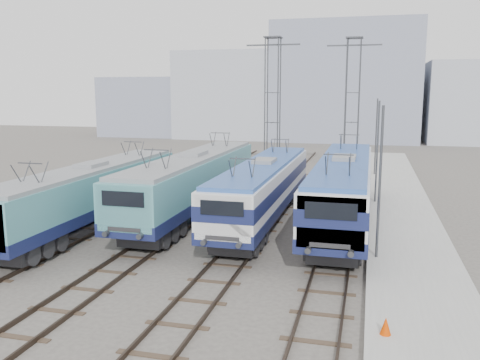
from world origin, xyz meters
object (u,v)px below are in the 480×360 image
locomotive_far_right (343,185)px  mast_front (380,186)px  locomotive_far_left (90,191)px  locomotive_center_left (193,180)px  locomotive_center_right (264,185)px  mast_mid (377,154)px  catenary_tower_east (352,103)px  safety_cone (386,326)px  catenary_tower_west (272,103)px  mast_rear (376,138)px

locomotive_far_right → mast_front: size_ratio=2.67×
locomotive_far_left → locomotive_center_left: (4.50, 4.18, 0.15)m
locomotive_center_right → mast_mid: 9.01m
catenary_tower_east → safety_cone: bearing=-85.5°
locomotive_center_left → safety_cone: locomotive_center_left is taller
catenary_tower_west → mast_front: size_ratio=1.71×
mast_front → mast_rear: bearing=90.0°
locomotive_center_right → catenary_tower_east: (4.25, 16.26, 4.42)m
catenary_tower_west → mast_rear: (8.60, 4.00, -3.14)m
safety_cone → mast_front: bearing=91.6°
mast_mid → locomotive_center_left: bearing=-151.9°
catenary_tower_west → mast_front: catenary_tower_west is taller
catenary_tower_east → mast_front: 22.32m
locomotive_center_right → catenary_tower_east: size_ratio=1.45×
locomotive_center_right → mast_rear: bearing=70.8°
locomotive_center_right → catenary_tower_west: size_ratio=1.45×
catenary_tower_east → mast_mid: 10.69m
catenary_tower_west → safety_cone: bearing=-72.3°
catenary_tower_east → locomotive_far_right: bearing=-89.1°
locomotive_far_left → safety_cone: locomotive_far_left is taller
catenary_tower_east → locomotive_center_left: bearing=-119.0°
catenary_tower_east → locomotive_center_right: bearing=-104.6°
locomotive_far_left → mast_rear: bearing=55.1°
locomotive_far_right → mast_mid: 6.24m
locomotive_center_left → mast_front: (10.85, -6.20, 1.20)m
catenary_tower_east → mast_front: size_ratio=1.71×
catenary_tower_east → mast_mid: size_ratio=1.71×
locomotive_far_right → catenary_tower_west: catenary_tower_west is taller
mast_mid → safety_cone: size_ratio=12.73×
locomotive_far_left → catenary_tower_east: catenary_tower_east is taller
locomotive_center_right → locomotive_far_right: bearing=5.1°
locomotive_far_left → locomotive_center_right: size_ratio=0.99×
catenary_tower_east → catenary_tower_west: bearing=-162.9°
catenary_tower_east → safety_cone: 30.24m
locomotive_center_right → mast_rear: mast_rear is taller
mast_mid → catenary_tower_east: bearing=101.9°
locomotive_center_left → locomotive_far_right: bearing=-0.4°
locomotive_center_right → catenary_tower_east: 17.38m
locomotive_center_right → locomotive_center_left: bearing=174.1°
locomotive_far_right → safety_cone: (2.06, -13.68, -1.81)m
mast_rear → locomotive_far_left: bearing=-124.9°
locomotive_center_right → safety_cone: 14.90m
locomotive_far_right → catenary_tower_west: bearing=116.0°
mast_front → catenary_tower_east: bearing=95.5°
locomotive_far_left → locomotive_center_right: bearing=22.4°
catenary_tower_west → mast_mid: (8.60, -8.00, -3.14)m
locomotive_far_left → safety_cone: bearing=-31.6°
mast_rear → locomotive_center_left: bearing=-121.4°
locomotive_center_right → catenary_tower_west: bearing=99.0°
catenary_tower_west → safety_cone: (8.81, -27.54, -6.07)m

